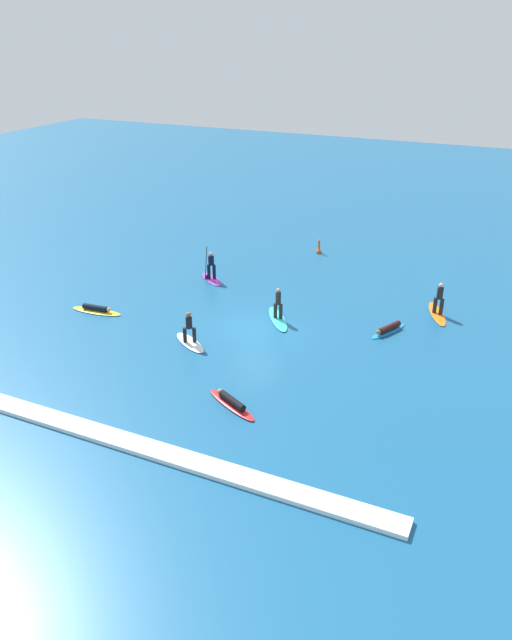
% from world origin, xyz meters
% --- Properties ---
extents(ground_plane, '(120.00, 120.00, 0.00)m').
position_xyz_m(ground_plane, '(0.00, 0.00, 0.00)').
color(ground_plane, '#195684').
rests_on(ground_plane, ground).
extents(surfer_on_teal_board, '(2.42, 3.01, 1.82)m').
position_xyz_m(surfer_on_teal_board, '(0.62, 1.46, 0.35)').
color(surfer_on_teal_board, '#33C6CC').
rests_on(surfer_on_teal_board, ground_plane).
extents(surfer_on_orange_board, '(1.76, 3.15, 1.84)m').
position_xyz_m(surfer_on_orange_board, '(8.24, 5.69, 0.48)').
color(surfer_on_orange_board, orange).
rests_on(surfer_on_orange_board, ground_plane).
extents(surfer_on_yellow_board, '(3.07, 0.99, 0.41)m').
position_xyz_m(surfer_on_yellow_board, '(-8.82, -1.77, 0.14)').
color(surfer_on_yellow_board, yellow).
rests_on(surfer_on_yellow_board, ground_plane).
extents(surfer_on_purple_board, '(2.39, 2.12, 2.17)m').
position_xyz_m(surfer_on_purple_board, '(-5.33, 5.02, 0.54)').
color(surfer_on_purple_board, purple).
rests_on(surfer_on_purple_board, ground_plane).
extents(surfer_on_blue_board, '(1.57, 2.54, 0.40)m').
position_xyz_m(surfer_on_blue_board, '(6.32, 2.50, 0.16)').
color(surfer_on_blue_board, '#1E8CD1').
rests_on(surfer_on_blue_board, ground_plane).
extents(surfer_on_white_board, '(2.53, 2.01, 1.70)m').
position_xyz_m(surfer_on_white_board, '(-2.29, -2.84, 0.42)').
color(surfer_on_white_board, white).
rests_on(surfer_on_white_board, ground_plane).
extents(surfer_on_red_board, '(2.92, 1.87, 0.42)m').
position_xyz_m(surfer_on_red_board, '(2.05, -6.90, 0.15)').
color(surfer_on_red_board, red).
rests_on(surfer_on_red_board, ground_plane).
extents(marker_buoy, '(0.37, 0.37, 1.02)m').
position_xyz_m(marker_buoy, '(-0.94, 12.45, 0.19)').
color(marker_buoy, '#E55119').
rests_on(marker_buoy, ground_plane).
extents(wave_crest, '(20.54, 0.90, 0.18)m').
position_xyz_m(wave_crest, '(0.00, -10.84, 0.09)').
color(wave_crest, white).
rests_on(wave_crest, ground_plane).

